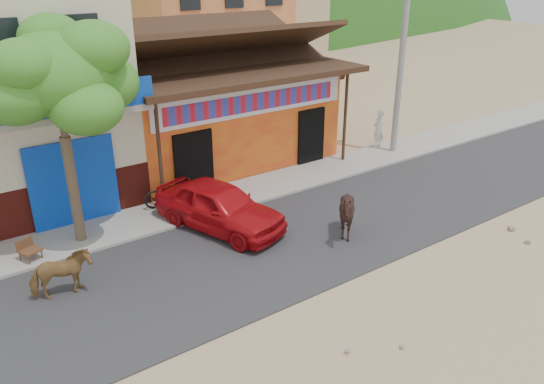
{
  "coord_description": "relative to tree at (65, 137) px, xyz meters",
  "views": [
    {
      "loc": [
        -7.8,
        -7.97,
        7.28
      ],
      "look_at": [
        -0.02,
        3.0,
        1.4
      ],
      "focal_mm": 35.0,
      "sensor_mm": 36.0,
      "label": 1
    }
  ],
  "objects": [
    {
      "name": "utility_pole",
      "position": [
        12.8,
        0.2,
        1.0
      ],
      "size": [
        0.24,
        0.24,
        8.0
      ],
      "primitive_type": "cylinder",
      "color": "gray",
      "rests_on": "sidewalk"
    },
    {
      "name": "sidewalk",
      "position": [
        4.6,
        0.2,
        -3.06
      ],
      "size": [
        60.0,
        2.0,
        0.12
      ],
      "primitive_type": "cube",
      "color": "gray",
      "rests_on": "ground"
    },
    {
      "name": "cafe_chair_right",
      "position": [
        -1.4,
        -0.35,
        -2.49
      ],
      "size": [
        0.62,
        0.62,
        1.02
      ],
      "primitive_type": null,
      "rotation": [
        0.0,
        0.0,
        0.39
      ],
      "color": "#4F301A",
      "rests_on": "sidewalk"
    },
    {
      "name": "dance_club",
      "position": [
        6.6,
        4.2,
        -1.32
      ],
      "size": [
        8.0,
        6.0,
        3.6
      ],
      "primitive_type": "cube",
      "color": "orange",
      "rests_on": "ground"
    },
    {
      "name": "red_car",
      "position": [
        3.6,
        -1.52,
        -2.38
      ],
      "size": [
        2.89,
        4.45,
        1.41
      ],
      "primitive_type": "imported",
      "rotation": [
        0.0,
        0.0,
        0.32
      ],
      "color": "#B40C12",
      "rests_on": "road"
    },
    {
      "name": "cow_tan",
      "position": [
        -1.14,
        -2.42,
        -2.5
      ],
      "size": [
        1.44,
        0.78,
        1.17
      ],
      "primitive_type": "imported",
      "rotation": [
        0.0,
        0.0,
        1.46
      ],
      "color": "olive",
      "rests_on": "road"
    },
    {
      "name": "pedestrian",
      "position": [
        12.6,
        0.9,
        -2.21
      ],
      "size": [
        0.62,
        0.44,
        1.59
      ],
      "primitive_type": "imported",
      "rotation": [
        0.0,
        0.0,
        3.25
      ],
      "color": "silver",
      "rests_on": "sidewalk"
    },
    {
      "name": "cow_dark",
      "position": [
        6.24,
        -4.09,
        -2.35
      ],
      "size": [
        1.41,
        1.27,
        1.46
      ],
      "primitive_type": "imported",
      "rotation": [
        0.0,
        0.0,
        -1.5
      ],
      "color": "black",
      "rests_on": "road"
    },
    {
      "name": "tree",
      "position": [
        0.0,
        0.0,
        0.0
      ],
      "size": [
        3.0,
        3.0,
        6.0
      ],
      "primitive_type": null,
      "color": "#2D721E",
      "rests_on": "sidewalk"
    },
    {
      "name": "ground",
      "position": [
        4.6,
        -5.8,
        -3.12
      ],
      "size": [
        120.0,
        120.0,
        0.0
      ],
      "primitive_type": "plane",
      "color": "#9E825B",
      "rests_on": "ground"
    },
    {
      "name": "scooter",
      "position": [
        3.1,
        0.61,
        -2.53
      ],
      "size": [
        1.87,
        0.84,
        0.95
      ],
      "primitive_type": "imported",
      "rotation": [
        0.0,
        0.0,
        1.45
      ],
      "color": "black",
      "rests_on": "sidewalk"
    },
    {
      "name": "road",
      "position": [
        4.6,
        -3.3,
        -3.1
      ],
      "size": [
        60.0,
        5.0,
        0.04
      ],
      "primitive_type": "cube",
      "color": "#28282B",
      "rests_on": "ground"
    }
  ]
}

